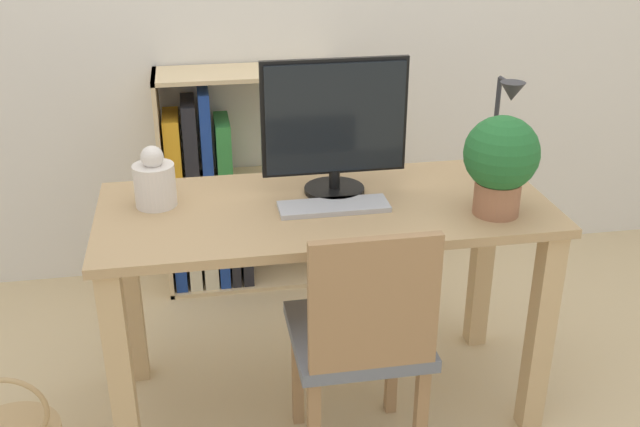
# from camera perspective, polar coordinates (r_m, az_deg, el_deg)

# --- Properties ---
(ground_plane) EXTENTS (10.00, 10.00, 0.00)m
(ground_plane) POSITION_cam_1_polar(r_m,az_deg,el_deg) (2.76, 0.37, -13.89)
(ground_plane) COLOR #CCB284
(desk) EXTENTS (1.42, 0.62, 0.76)m
(desk) POSITION_cam_1_polar(r_m,az_deg,el_deg) (2.42, 0.41, -2.53)
(desk) COLOR tan
(desk) RESTS_ON ground_plane
(monitor) EXTENTS (0.47, 0.20, 0.44)m
(monitor) POSITION_cam_1_polar(r_m,az_deg,el_deg) (2.38, 1.13, 6.87)
(monitor) COLOR black
(monitor) RESTS_ON desk
(keyboard) EXTENTS (0.34, 0.12, 0.02)m
(keyboard) POSITION_cam_1_polar(r_m,az_deg,el_deg) (2.33, 1.05, 0.53)
(keyboard) COLOR #B2B2B7
(keyboard) RESTS_ON desk
(vase) EXTENTS (0.13, 0.13, 0.20)m
(vase) POSITION_cam_1_polar(r_m,az_deg,el_deg) (2.38, -12.49, 2.40)
(vase) COLOR silver
(vase) RESTS_ON desk
(desk_lamp) EXTENTS (0.10, 0.19, 0.36)m
(desk_lamp) POSITION_cam_1_polar(r_m,az_deg,el_deg) (2.52, 13.78, 6.83)
(desk_lamp) COLOR #2D2D33
(desk_lamp) RESTS_ON desk
(potted_plant) EXTENTS (0.23, 0.23, 0.31)m
(potted_plant) POSITION_cam_1_polar(r_m,az_deg,el_deg) (2.30, 13.61, 3.97)
(potted_plant) COLOR #9E6647
(potted_plant) RESTS_ON desk
(chair) EXTENTS (0.40, 0.40, 0.86)m
(chair) POSITION_cam_1_polar(r_m,az_deg,el_deg) (2.23, 3.24, -9.34)
(chair) COLOR slate
(chair) RESTS_ON ground_plane
(bookshelf) EXTENTS (0.80, 0.28, 0.97)m
(bookshelf) POSITION_cam_1_polar(r_m,az_deg,el_deg) (3.31, -7.46, 1.48)
(bookshelf) COLOR #D8BC8C
(bookshelf) RESTS_ON ground_plane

